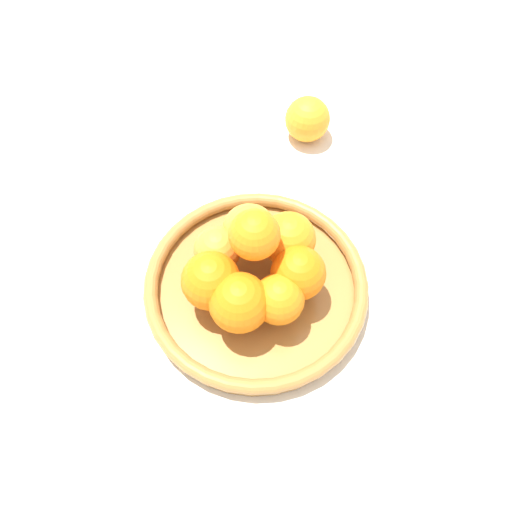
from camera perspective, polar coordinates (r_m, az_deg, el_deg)
name	(u,v)px	position (r m, az deg, el deg)	size (l,w,h in m)	color
ground_plane	(256,291)	(0.75, 0.00, -4.03)	(4.00, 4.00, 0.00)	silver
fruit_bowl	(256,285)	(0.74, 0.00, -3.38)	(0.33, 0.33, 0.04)	#A57238
orange_pile	(254,264)	(0.68, -0.19, -0.98)	(0.19, 0.20, 0.13)	orange
stray_orange	(307,119)	(0.92, 5.90, 15.29)	(0.08, 0.08, 0.08)	orange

